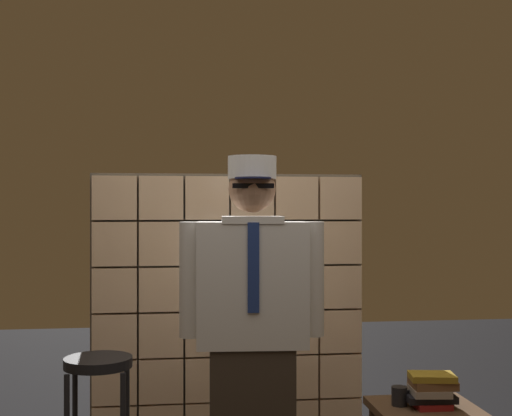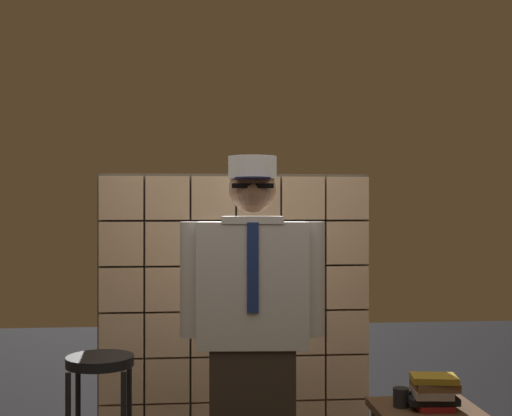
% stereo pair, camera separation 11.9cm
% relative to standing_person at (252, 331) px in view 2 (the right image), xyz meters
% --- Properties ---
extents(glass_block_wall, '(1.82, 0.10, 1.82)m').
position_rel_standing_person_xyz_m(glass_block_wall, '(-0.02, 1.11, -0.06)').
color(glass_block_wall, '#E0B78C').
rests_on(glass_block_wall, ground).
extents(standing_person, '(0.73, 0.32, 1.83)m').
position_rel_standing_person_xyz_m(standing_person, '(0.00, 0.00, 0.00)').
color(standing_person, '#382D23').
rests_on(standing_person, ground).
extents(bar_stool, '(0.34, 0.34, 0.82)m').
position_rel_standing_person_xyz_m(bar_stool, '(-0.77, 0.10, -0.34)').
color(bar_stool, black).
rests_on(bar_stool, ground).
extents(book_stack, '(0.25, 0.21, 0.17)m').
position_rel_standing_person_xyz_m(book_stack, '(0.89, -0.11, -0.29)').
color(book_stack, maroon).
rests_on(book_stack, side_table).
extents(coffee_mug, '(0.13, 0.08, 0.09)m').
position_rel_standing_person_xyz_m(coffee_mug, '(0.75, -0.06, -0.33)').
color(coffee_mug, black).
rests_on(coffee_mug, side_table).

